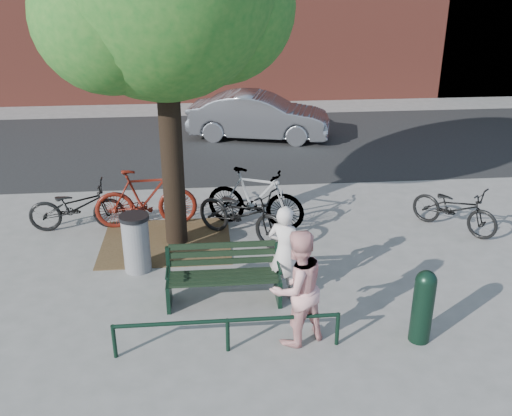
{
  "coord_description": "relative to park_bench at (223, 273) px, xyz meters",
  "views": [
    {
      "loc": [
        -0.22,
        -7.57,
        4.83
      ],
      "look_at": [
        0.59,
        1.0,
        1.15
      ],
      "focal_mm": 40.0,
      "sensor_mm": 36.0,
      "label": 1
    }
  ],
  "objects": [
    {
      "name": "parked_car",
      "position": [
        1.43,
        8.92,
        0.21
      ],
      "size": [
        4.4,
        2.43,
        1.37
      ],
      "primitive_type": "imported",
      "rotation": [
        0.0,
        0.0,
        1.32
      ],
      "color": "gray",
      "rests_on": "ground"
    },
    {
      "name": "bicycle_d",
      "position": [
        0.74,
        2.69,
        0.12
      ],
      "size": [
        2.06,
        1.34,
        1.21
      ],
      "primitive_type": "imported",
      "rotation": [
        0.0,
        0.0,
        1.15
      ],
      "color": "gray",
      "rests_on": "ground"
    },
    {
      "name": "person_left",
      "position": [
        0.95,
        0.07,
        0.28
      ],
      "size": [
        0.66,
        0.61,
        1.52
      ],
      "primitive_type": "imported",
      "rotation": [
        0.0,
        0.0,
        2.54
      ],
      "color": "beige",
      "rests_on": "ground"
    },
    {
      "name": "bicycle_e",
      "position": [
        4.6,
        2.15,
        -0.02
      ],
      "size": [
        1.62,
        1.71,
        0.92
      ],
      "primitive_type": "imported",
      "rotation": [
        0.0,
        0.0,
        0.73
      ],
      "color": "black",
      "rests_on": "ground"
    },
    {
      "name": "road",
      "position": [
        0.0,
        8.42,
        -0.47
      ],
      "size": [
        40.0,
        7.0,
        0.01
      ],
      "primitive_type": "cube",
      "color": "black",
      "rests_on": "ground"
    },
    {
      "name": "bicycle_a",
      "position": [
        -2.75,
        2.88,
        0.01
      ],
      "size": [
        1.87,
        0.74,
        0.97
      ],
      "primitive_type": "imported",
      "rotation": [
        0.0,
        0.0,
        1.62
      ],
      "color": "black",
      "rests_on": "ground"
    },
    {
      "name": "ground",
      "position": [
        0.0,
        -0.08,
        -0.48
      ],
      "size": [
        90.0,
        90.0,
        0.0
      ],
      "primitive_type": "plane",
      "color": "gray",
      "rests_on": "ground"
    },
    {
      "name": "person_right",
      "position": [
        0.95,
        -1.13,
        0.36
      ],
      "size": [
        1.01,
        0.92,
        1.68
      ],
      "primitive_type": "imported",
      "rotation": [
        0.0,
        0.0,
        3.58
      ],
      "color": "#E29E9C",
      "rests_on": "ground"
    },
    {
      "name": "bicycle_b",
      "position": [
        -1.4,
        2.89,
        0.12
      ],
      "size": [
        2.04,
        0.72,
        1.2
      ],
      "primitive_type": "imported",
      "rotation": [
        0.0,
        0.0,
        1.65
      ],
      "color": "#51130B",
      "rests_on": "ground"
    },
    {
      "name": "bicycle_c",
      "position": [
        0.44,
        2.12,
        0.05
      ],
      "size": [
        2.01,
        1.84,
        1.06
      ],
      "primitive_type": "imported",
      "rotation": [
        0.0,
        0.0,
        0.87
      ],
      "color": "black",
      "rests_on": "ground"
    },
    {
      "name": "dirt_pit",
      "position": [
        -1.0,
        2.12,
        -0.47
      ],
      "size": [
        2.4,
        2.0,
        0.02
      ],
      "primitive_type": "cube",
      "color": "brown",
      "rests_on": "ground"
    },
    {
      "name": "bollard",
      "position": [
        2.67,
        -1.28,
        0.1
      ],
      "size": [
        0.29,
        0.29,
        1.09
      ],
      "color": "black",
      "rests_on": "ground"
    },
    {
      "name": "park_bench",
      "position": [
        0.0,
        0.0,
        0.0
      ],
      "size": [
        1.74,
        0.54,
        0.97
      ],
      "color": "black",
      "rests_on": "ground"
    },
    {
      "name": "guard_railing",
      "position": [
        0.0,
        -1.28,
        -0.08
      ],
      "size": [
        3.06,
        0.06,
        0.51
      ],
      "color": "black",
      "rests_on": "ground"
    },
    {
      "name": "litter_bin",
      "position": [
        -1.43,
        1.1,
        0.04
      ],
      "size": [
        0.5,
        0.5,
        1.02
      ],
      "color": "gray",
      "rests_on": "ground"
    }
  ]
}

